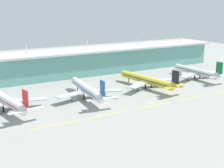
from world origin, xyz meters
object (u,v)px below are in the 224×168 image
(airliner_nearest, at_px, (7,100))
(airliner_near_middle, at_px, (87,90))
(airliner_farthest, at_px, (196,72))
(baggage_cart, at_px, (182,85))
(airliner_far_middle, at_px, (147,80))

(airliner_nearest, distance_m, airliner_near_middle, 54.30)
(airliner_farthest, height_order, baggage_cart, airliner_farthest)
(airliner_nearest, distance_m, baggage_cart, 134.03)
(airliner_nearest, xyz_separation_m, airliner_near_middle, (54.28, -1.65, 0.00))
(airliner_near_middle, bearing_deg, airliner_farthest, 3.11)
(airliner_near_middle, height_order, airliner_far_middle, same)
(airliner_nearest, relative_size, airliner_far_middle, 0.96)
(airliner_nearest, height_order, airliner_far_middle, same)
(airliner_near_middle, relative_size, baggage_cart, 16.30)
(airliner_nearest, relative_size, baggage_cart, 16.13)
(airliner_far_middle, distance_m, airliner_farthest, 56.61)
(airliner_nearest, bearing_deg, airliner_farthest, 1.51)
(airliner_farthest, bearing_deg, baggage_cart, -154.13)
(airliner_nearest, height_order, airliner_farthest, same)
(airliner_nearest, xyz_separation_m, airliner_far_middle, (107.34, 0.19, 0.00))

